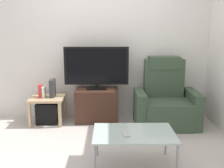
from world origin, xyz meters
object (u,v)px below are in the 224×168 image
object	(u,v)px
book_leftmost	(41,91)
game_console	(53,88)
tv_stand	(97,105)
subwoofer_box	(48,112)
cell_phone	(126,134)
side_table	(47,101)
television	(96,67)
book_middle	(44,92)
coffee_table	(134,135)
recliner_armchair	(165,102)

from	to	relation	value
book_leftmost	game_console	bearing A→B (deg)	8.97
tv_stand	subwoofer_box	xyz separation A→B (m)	(-0.81, -0.07, -0.10)
game_console	cell_phone	bearing A→B (deg)	-54.56
book_leftmost	game_console	distance (m)	0.20
cell_phone	side_table	bearing A→B (deg)	118.30
television	tv_stand	bearing A→B (deg)	-90.00
side_table	book_middle	size ratio (longest dim) A/B	3.20
subwoofer_box	coffee_table	bearing A→B (deg)	-48.89
subwoofer_box	book_middle	world-z (taller)	book_middle
book_leftmost	game_console	size ratio (longest dim) A/B	0.72
television	coffee_table	xyz separation A→B (m)	(0.48, -1.56, -0.53)
side_table	cell_phone	size ratio (longest dim) A/B	3.60
television	game_console	size ratio (longest dim) A/B	3.63
cell_phone	television	bearing A→B (deg)	93.73
tv_stand	cell_phone	size ratio (longest dim) A/B	4.65
side_table	subwoofer_box	distance (m)	0.20
book_middle	television	bearing A→B (deg)	7.40
coffee_table	television	bearing A→B (deg)	106.97
book_leftmost	coffee_table	distance (m)	2.01
book_middle	game_console	distance (m)	0.15
recliner_armchair	book_middle	xyz separation A→B (m)	(-1.96, 0.10, 0.14)
book_middle	game_console	xyz separation A→B (m)	(0.14, 0.03, 0.06)
television	book_leftmost	distance (m)	0.99
tv_stand	cell_phone	world-z (taller)	tv_stand
game_console	coffee_table	size ratio (longest dim) A/B	0.32
subwoofer_box	cell_phone	size ratio (longest dim) A/B	2.26
recliner_armchair	book_middle	bearing A→B (deg)	171.77
subwoofer_box	coffee_table	distance (m)	1.96
book_leftmost	coffee_table	xyz separation A→B (m)	(1.38, -1.45, -0.16)
coffee_table	cell_phone	world-z (taller)	cell_phone
television	book_middle	distance (m)	0.95
subwoofer_box	book_leftmost	bearing A→B (deg)	-168.69
book_leftmost	game_console	xyz separation A→B (m)	(0.19, 0.03, 0.04)
book_middle	cell_phone	bearing A→B (deg)	-50.77
side_table	cell_phone	xyz separation A→B (m)	(1.19, -1.53, 0.05)
side_table	book_leftmost	distance (m)	0.20
book_leftmost	cell_phone	xyz separation A→B (m)	(1.29, -1.51, -0.13)
book_leftmost	cell_phone	world-z (taller)	book_leftmost
recliner_armchair	cell_phone	size ratio (longest dim) A/B	7.20
recliner_armchair	book_middle	world-z (taller)	recliner_armchair
side_table	coffee_table	size ratio (longest dim) A/B	0.60
television	book_leftmost	bearing A→B (deg)	-173.03
side_table	game_console	size ratio (longest dim) A/B	1.86
game_console	cell_phone	xyz separation A→B (m)	(1.10, -1.54, -0.17)
book_leftmost	book_middle	distance (m)	0.06
book_middle	cell_phone	size ratio (longest dim) A/B	1.12
recliner_armchair	game_console	bearing A→B (deg)	170.63
book_middle	coffee_table	size ratio (longest dim) A/B	0.19
coffee_table	tv_stand	bearing A→B (deg)	107.17
subwoofer_box	coffee_table	world-z (taller)	coffee_table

